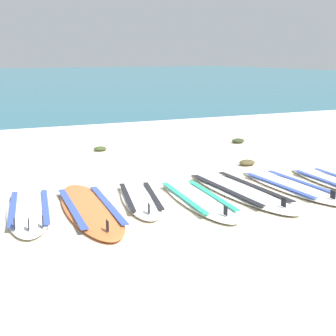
{
  "coord_description": "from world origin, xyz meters",
  "views": [
    {
      "loc": [
        -3.13,
        -6.24,
        1.89
      ],
      "look_at": [
        0.06,
        0.4,
        0.25
      ],
      "focal_mm": 54.79,
      "sensor_mm": 36.0,
      "label": 1
    }
  ],
  "objects_px": {
    "surfboard_5": "(290,186)",
    "surfboard_6": "(335,182)",
    "surfboard_0": "(29,210)",
    "surfboard_3": "(197,198)",
    "surfboard_4": "(239,190)",
    "surfboard_2": "(140,199)",
    "surfboard_1": "(90,208)"
  },
  "relations": [
    {
      "from": "surfboard_0",
      "to": "surfboard_3",
      "type": "bearing_deg",
      "value": -11.97
    },
    {
      "from": "surfboard_2",
      "to": "surfboard_6",
      "type": "bearing_deg",
      "value": -8.44
    },
    {
      "from": "surfboard_3",
      "to": "surfboard_6",
      "type": "xyz_separation_m",
      "value": [
        2.27,
        -0.11,
        0.0
      ]
    },
    {
      "from": "surfboard_1",
      "to": "surfboard_2",
      "type": "distance_m",
      "value": 0.74
    },
    {
      "from": "surfboard_0",
      "to": "surfboard_3",
      "type": "height_order",
      "value": "same"
    },
    {
      "from": "surfboard_1",
      "to": "surfboard_5",
      "type": "bearing_deg",
      "value": -3.49
    },
    {
      "from": "surfboard_3",
      "to": "surfboard_4",
      "type": "xyz_separation_m",
      "value": [
        0.73,
        0.13,
        -0.0
      ]
    },
    {
      "from": "surfboard_1",
      "to": "surfboard_3",
      "type": "bearing_deg",
      "value": -7.43
    },
    {
      "from": "surfboard_2",
      "to": "surfboard_3",
      "type": "height_order",
      "value": "same"
    },
    {
      "from": "surfboard_3",
      "to": "surfboard_5",
      "type": "bearing_deg",
      "value": 0.19
    },
    {
      "from": "surfboard_2",
      "to": "surfboard_6",
      "type": "xyz_separation_m",
      "value": [
        2.95,
        -0.44,
        0.0
      ]
    },
    {
      "from": "surfboard_0",
      "to": "surfboard_2",
      "type": "relative_size",
      "value": 1.11
    },
    {
      "from": "surfboard_1",
      "to": "surfboard_0",
      "type": "bearing_deg",
      "value": 159.17
    },
    {
      "from": "surfboard_4",
      "to": "surfboard_0",
      "type": "bearing_deg",
      "value": 173.58
    },
    {
      "from": "surfboard_0",
      "to": "surfboard_5",
      "type": "height_order",
      "value": "same"
    },
    {
      "from": "surfboard_0",
      "to": "surfboard_6",
      "type": "height_order",
      "value": "same"
    },
    {
      "from": "surfboard_2",
      "to": "surfboard_1",
      "type": "bearing_deg",
      "value": -169.0
    },
    {
      "from": "surfboard_6",
      "to": "surfboard_1",
      "type": "bearing_deg",
      "value": 175.4
    },
    {
      "from": "surfboard_2",
      "to": "surfboard_3",
      "type": "bearing_deg",
      "value": -25.53
    },
    {
      "from": "surfboard_4",
      "to": "surfboard_6",
      "type": "xyz_separation_m",
      "value": [
        1.54,
        -0.24,
        0.0
      ]
    },
    {
      "from": "surfboard_2",
      "to": "surfboard_5",
      "type": "relative_size",
      "value": 0.87
    },
    {
      "from": "surfboard_6",
      "to": "surfboard_3",
      "type": "bearing_deg",
      "value": 177.17
    },
    {
      "from": "surfboard_5",
      "to": "surfboard_1",
      "type": "bearing_deg",
      "value": 176.51
    },
    {
      "from": "surfboard_1",
      "to": "surfboard_5",
      "type": "relative_size",
      "value": 1.12
    },
    {
      "from": "surfboard_0",
      "to": "surfboard_3",
      "type": "relative_size",
      "value": 0.97
    },
    {
      "from": "surfboard_0",
      "to": "surfboard_1",
      "type": "distance_m",
      "value": 0.73
    },
    {
      "from": "surfboard_0",
      "to": "surfboard_6",
      "type": "relative_size",
      "value": 1.05
    },
    {
      "from": "surfboard_5",
      "to": "surfboard_6",
      "type": "distance_m",
      "value": 0.75
    },
    {
      "from": "surfboard_6",
      "to": "surfboard_4",
      "type": "bearing_deg",
      "value": 171.2
    },
    {
      "from": "surfboard_4",
      "to": "surfboard_6",
      "type": "bearing_deg",
      "value": -8.8
    },
    {
      "from": "surfboard_0",
      "to": "surfboard_6",
      "type": "bearing_deg",
      "value": -7.26
    },
    {
      "from": "surfboard_3",
      "to": "surfboard_4",
      "type": "height_order",
      "value": "same"
    }
  ]
}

